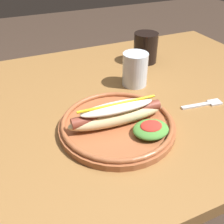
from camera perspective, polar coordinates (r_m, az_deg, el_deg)
name	(u,v)px	position (r m, az deg, el deg)	size (l,w,h in m)	color
dining_table	(107,129)	(0.80, -1.13, -3.67)	(1.26, 0.81, 0.74)	olive
hot_dog_plate	(119,122)	(0.61, 1.52, -2.24)	(0.28, 0.28, 0.08)	#9E5633
fork	(205,104)	(0.76, 19.82, 1.66)	(0.12, 0.03, 0.00)	silver
soda_cup	(146,48)	(0.96, 7.41, 13.90)	(0.09, 0.09, 0.10)	black
water_cup	(135,69)	(0.80, 5.10, 9.38)	(0.08, 0.08, 0.10)	silver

